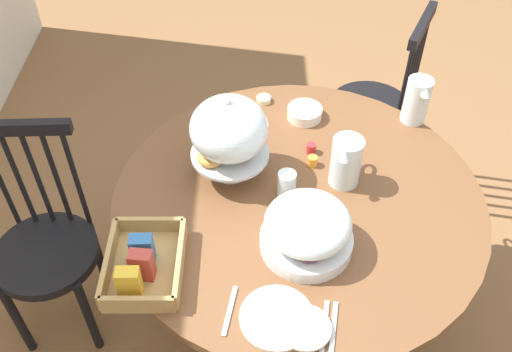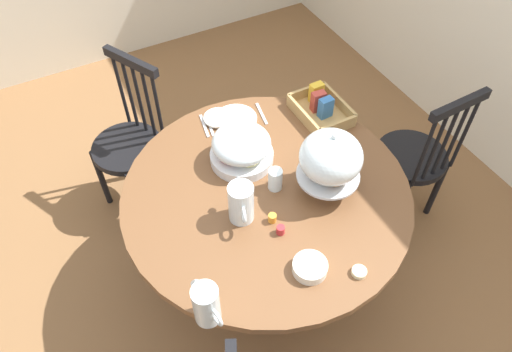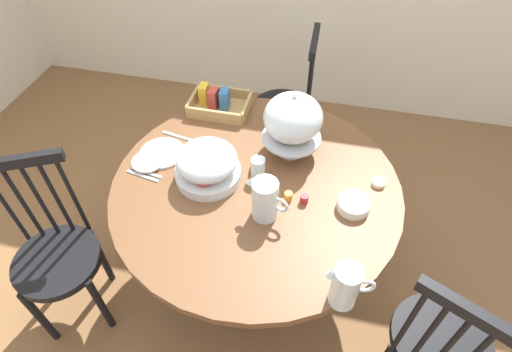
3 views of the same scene
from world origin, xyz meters
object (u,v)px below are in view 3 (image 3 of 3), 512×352
Objects in this scene: windsor_chair_near_window at (439,345)px; milk_pitcher at (265,201)px; dining_table at (256,210)px; cereal_bowl at (353,205)px; butter_dish at (379,183)px; china_plate_large at (162,153)px; orange_juice_pitcher at (345,287)px; pastry_stand_with_dome at (293,120)px; windsor_chair_facing_door at (57,257)px; china_plate_small at (148,161)px; drinking_glass at (258,168)px; fruit_platter_covered at (207,164)px; cereal_basket at (218,103)px; windsor_chair_by_cabinet at (286,109)px.

milk_pitcher is at bearing 160.74° from windsor_chair_near_window.
dining_table is 9.39× the size of cereal_bowl.
china_plate_large is at bearing -178.42° from butter_dish.
pastry_stand_with_dome is at bearing 113.12° from orange_juice_pitcher.
orange_juice_pitcher is 0.61m from butter_dish.
orange_juice_pitcher is 1.08m from china_plate_large.
windsor_chair_facing_door is 2.83× the size of pastry_stand_with_dome.
windsor_chair_near_window is 0.70m from butter_dish.
china_plate_small is (-1.38, 0.44, 0.30)m from windsor_chair_near_window.
fruit_platter_covered is at bearing -165.77° from drinking_glass.
china_plate_small is 1.36× the size of drinking_glass.
milk_pitcher is 0.78m from cereal_basket.
windsor_chair_near_window is 6.50× the size of china_plate_small.
pastry_stand_with_dome reaches higher than cereal_bowl.
drinking_glass is at bearing 14.23° from fruit_platter_covered.
butter_dish is (0.12, 0.60, -0.08)m from orange_juice_pitcher.
china_plate_small is (-0.60, 0.17, -0.07)m from milk_pitcher.
windsor_chair_near_window reaches higher than dining_table.
butter_dish is at bearing 57.66° from cereal_bowl.
pastry_stand_with_dome is 0.44m from fruit_platter_covered.
china_plate_small is (-0.31, 0.02, -0.07)m from fruit_platter_covered.
butter_dish is (0.76, 0.13, -0.07)m from fruit_platter_covered.
cereal_basket reaches higher than china_plate_small.
windsor_chair_by_cabinet reaches higher than fruit_platter_covered.
pastry_stand_with_dome is at bearing 64.46° from dining_table.
windsor_chair_by_cabinet is at bearing 61.47° from china_plate_small.
cereal_bowl is at bearing -11.66° from drinking_glass.
dining_table is 5.97× the size of china_plate_large.
drinking_glass is (-0.85, 0.48, 0.34)m from windsor_chair_near_window.
milk_pitcher is 0.63m from china_plate_small.
cereal_bowl is (0.66, -0.03, -0.06)m from fruit_platter_covered.
china_plate_large is (-0.49, 0.09, 0.20)m from dining_table.
windsor_chair_by_cabinet is 1.06m from fruit_platter_covered.
orange_juice_pitcher is (-0.43, -0.04, 0.37)m from windsor_chair_near_window.
fruit_platter_covered is at bearing -3.81° from china_plate_small.
butter_dish is (0.54, 0.12, 0.20)m from dining_table.
pastry_stand_with_dome is (0.13, -0.71, 0.49)m from windsor_chair_by_cabinet.
windsor_chair_by_cabinet is 5.10× the size of orange_juice_pitcher.
dining_table is at bearing 114.68° from milk_pitcher.
windsor_chair_near_window reaches higher than drinking_glass.
drinking_glass is at bearing -172.23° from butter_dish.
china_plate_large is 0.49m from drinking_glass.
dining_table is 0.70m from orange_juice_pitcher.
butter_dish is (0.10, 0.16, -0.01)m from cereal_bowl.
windsor_chair_near_window is 5.06× the size of milk_pitcher.
windsor_chair_by_cabinet is 1.05m from butter_dish.
windsor_chair_by_cabinet is 1.12m from china_plate_small.
dining_table is at bearing -167.69° from butter_dish.
butter_dish is at bearing 12.31° from dining_table.
fruit_platter_covered is at bearing 177.01° from cereal_bowl.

